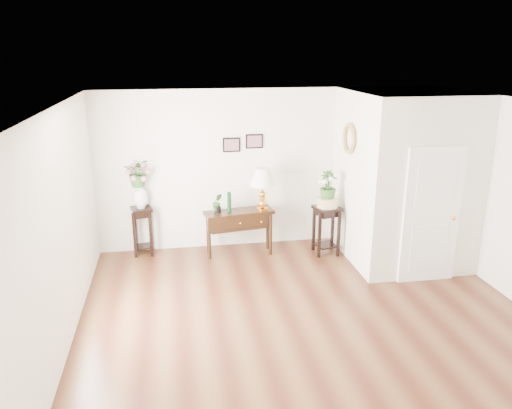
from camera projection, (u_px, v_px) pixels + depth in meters
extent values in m
cube|color=brown|center=(307.00, 317.00, 6.68)|extent=(6.00, 5.50, 0.02)
cube|color=white|center=(314.00, 105.00, 5.84)|extent=(6.00, 5.50, 0.02)
cube|color=white|center=(268.00, 169.00, 8.85)|extent=(6.00, 0.02, 2.80)
cube|color=white|center=(412.00, 337.00, 3.68)|extent=(6.00, 0.02, 2.80)
cube|color=white|center=(60.00, 232.00, 5.77)|extent=(0.02, 5.50, 2.80)
cube|color=white|center=(403.00, 177.00, 8.27)|extent=(1.80, 1.95, 2.80)
cube|color=white|center=(431.00, 216.00, 7.44)|extent=(0.90, 0.05, 2.10)
cube|color=black|center=(231.00, 145.00, 8.59)|extent=(0.30, 0.02, 0.25)
cube|color=black|center=(254.00, 141.00, 8.64)|extent=(0.30, 0.02, 0.25)
torus|color=#B38E42|center=(349.00, 138.00, 8.04)|extent=(0.07, 0.51, 0.51)
cube|color=black|center=(239.00, 232.00, 8.63)|extent=(1.23, 0.58, 0.79)
cube|color=orange|center=(262.00, 190.00, 8.48)|extent=(0.55, 0.55, 0.74)
cylinder|color=#0C3314|center=(229.00, 202.00, 8.44)|extent=(0.09, 0.09, 0.34)
imported|color=#2D5922|center=(217.00, 203.00, 8.41)|extent=(0.19, 0.16, 0.31)
cube|color=black|center=(143.00, 231.00, 8.61)|extent=(0.40, 0.40, 0.85)
imported|color=#2D5922|center=(139.00, 171.00, 8.29)|extent=(0.47, 0.42, 0.48)
cube|color=black|center=(326.00, 230.00, 8.64)|extent=(0.49, 0.49, 0.85)
cylinder|color=beige|center=(327.00, 202.00, 8.49)|extent=(0.46, 0.46, 0.16)
imported|color=#2D5922|center=(328.00, 186.00, 8.41)|extent=(0.29, 0.29, 0.50)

